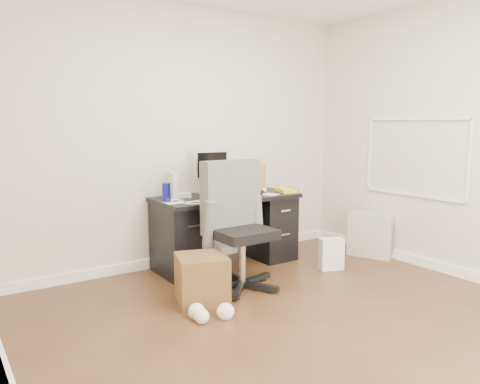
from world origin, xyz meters
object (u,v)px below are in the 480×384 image
object	(u,v)px
lcd_monitor	(212,172)
keyboard	(244,195)
pc_tower	(371,235)
wicker_basket	(202,279)
desk	(226,228)
office_chair	(242,226)

from	to	relation	value
lcd_monitor	keyboard	size ratio (longest dim) A/B	1.26
pc_tower	wicker_basket	size ratio (longest dim) A/B	1.21
desk	pc_tower	xyz separation A→B (m)	(1.54, -0.64, -0.16)
desk	pc_tower	size ratio (longest dim) A/B	3.07
lcd_monitor	keyboard	distance (m)	0.42
desk	office_chair	distance (m)	0.76
keyboard	office_chair	size ratio (longest dim) A/B	0.33
lcd_monitor	pc_tower	distance (m)	1.95
keyboard	pc_tower	xyz separation A→B (m)	(1.40, -0.52, -0.52)
keyboard	wicker_basket	bearing A→B (deg)	-133.62
desk	keyboard	size ratio (longest dim) A/B	3.94
desk	keyboard	world-z (taller)	keyboard
desk	keyboard	distance (m)	0.41
lcd_monitor	pc_tower	size ratio (longest dim) A/B	0.98
lcd_monitor	office_chair	distance (m)	0.95
lcd_monitor	office_chair	world-z (taller)	lcd_monitor
lcd_monitor	pc_tower	world-z (taller)	lcd_monitor
keyboard	wicker_basket	world-z (taller)	keyboard
office_chair	wicker_basket	xyz separation A→B (m)	(-0.47, -0.10, -0.38)
office_chair	pc_tower	size ratio (longest dim) A/B	2.38
keyboard	office_chair	bearing A→B (deg)	-116.19
office_chair	pc_tower	distance (m)	1.83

